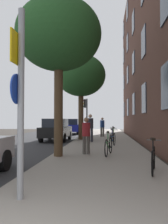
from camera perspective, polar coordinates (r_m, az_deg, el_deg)
name	(u,v)px	position (r m, az deg, el deg)	size (l,w,h in m)	color
ground_plane	(55,141)	(17.14, -7.03, -7.07)	(41.80, 41.80, 0.00)	#332D28
road_asphalt	(27,141)	(17.71, -13.73, -6.85)	(7.00, 38.00, 0.01)	#2D2D30
sidewalk	(104,141)	(16.74, 4.85, -7.00)	(4.20, 38.00, 0.12)	gray
building_facade	(142,40)	(17.22, 13.81, 16.54)	(0.56, 27.00, 13.94)	#513328
sign_post	(20,93)	(4.53, -15.32, 4.53)	(0.16, 0.60, 3.53)	gray
traffic_light	(86,110)	(22.05, 0.44, 0.49)	(0.43, 0.24, 3.41)	black
tree_near	(59,36)	(10.01, -6.15, 17.96)	(3.45, 3.45, 6.35)	#4C3823
tree_far	(81,76)	(17.47, -0.75, 8.74)	(3.62, 3.62, 6.23)	#4C3823
bicycle_0	(153,159)	(6.87, 16.45, -10.82)	(0.53, 1.62, 0.96)	black
bicycle_1	(109,146)	(9.72, 5.98, -8.12)	(0.47, 1.74, 0.99)	black
bicycle_2	(113,139)	(12.71, 6.95, -6.62)	(0.50, 1.75, 0.99)	black
bicycle_3	(114,136)	(15.71, 7.18, -5.76)	(0.42, 1.74, 0.95)	black
bicycle_4	(113,133)	(18.70, 7.00, -5.17)	(0.42, 1.70, 0.91)	black
pedestrian_0	(86,133)	(9.93, 0.53, -5.13)	(0.35, 0.35, 1.54)	#4C4742
pedestrian_1	(90,126)	(15.35, 1.52, -3.42)	(0.51, 0.51, 1.79)	#26262D
pedestrian_2	(102,126)	(19.99, 4.46, -3.33)	(0.51, 0.51, 1.62)	#4C4742
car_1	(56,129)	(17.33, -6.78, -4.23)	(1.82, 3.97, 1.62)	black
car_2	(72,126)	(25.36, -3.04, -3.47)	(1.96, 4.09, 1.62)	navy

